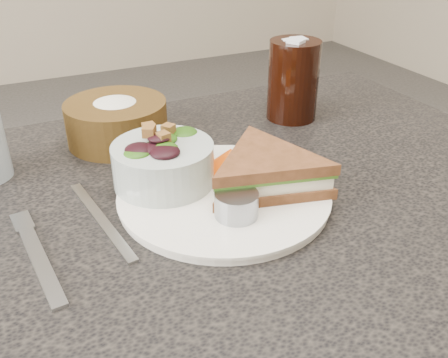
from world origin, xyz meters
TOP-DOWN VIEW (x-y plane):
  - dinner_plate at (0.02, -0.01)m, footprint 0.26×0.26m
  - sandwich at (0.07, -0.02)m, footprint 0.22×0.22m
  - salad_bowl at (-0.04, 0.05)m, footprint 0.14×0.14m
  - dressing_ramekin at (0.01, -0.06)m, footprint 0.06×0.06m
  - orange_wedge at (0.05, 0.04)m, footprint 0.08×0.08m
  - fork at (-0.21, -0.03)m, footprint 0.03×0.17m
  - knife at (-0.13, 0.01)m, footprint 0.04×0.19m
  - bread_basket at (-0.06, 0.22)m, footprint 0.20×0.20m
  - cola_glass at (0.24, 0.19)m, footprint 0.11×0.11m

SIDE VIEW (x-z plane):
  - knife at x=-0.13m, z-range 0.75..0.75m
  - fork at x=-0.21m, z-range 0.75..0.75m
  - dinner_plate at x=0.02m, z-range 0.75..0.76m
  - dressing_ramekin at x=0.01m, z-range 0.76..0.79m
  - orange_wedge at x=0.05m, z-range 0.76..0.79m
  - sandwich at x=0.07m, z-range 0.76..0.81m
  - bread_basket at x=-0.06m, z-range 0.75..0.84m
  - salad_bowl at x=-0.04m, z-range 0.76..0.84m
  - cola_glass at x=0.24m, z-range 0.75..0.89m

